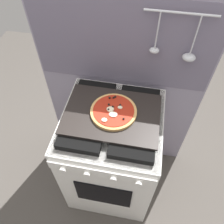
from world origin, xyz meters
The scene contains 5 objects.
ground_plane centered at (0.00, 0.00, 0.00)m, with size 4.00×4.00×0.00m, color #4C4742.
kitchen_backsplash centered at (0.00, 0.33, 0.79)m, with size 1.10×0.09×1.55m.
stove centered at (0.00, 0.00, 0.45)m, with size 0.60×0.64×0.90m.
baking_tray centered at (0.00, 0.00, 0.91)m, with size 0.54×0.38×0.02m, color black.
pizza_left centered at (0.01, 0.01, 0.93)m, with size 0.26×0.26×0.03m.
Camera 1 is at (0.15, -0.80, 1.93)m, focal length 37.02 mm.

